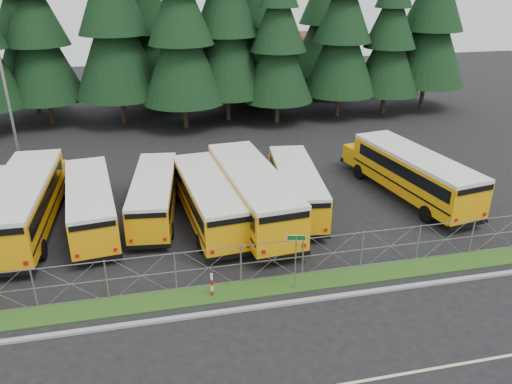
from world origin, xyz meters
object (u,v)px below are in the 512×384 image
Objects in this scene: bus_3 at (155,196)px; light_standard at (7,97)px; bus_1 at (27,205)px; bus_2 at (91,204)px; street_sign at (296,250)px; bus_4 at (207,200)px; striped_bollard at (212,285)px; bus_east at (410,175)px; bus_6 at (295,188)px; bus_5 at (250,194)px.

light_standard is (-9.19, 9.04, 4.21)m from bus_3.
bus_2 is at bearing -3.44° from bus_1.
street_sign is at bearing -32.56° from bus_1.
bus_3 is at bearing 146.98° from bus_4.
bus_3 is at bearing 103.84° from striped_bollard.
light_standard is at bearing 130.02° from street_sign.
light_standard is at bearing 133.33° from bus_4.
bus_3 is 3.29m from bus_4.
bus_4 is 3.81× the size of street_sign.
street_sign is at bearing -48.35° from bus_2.
light_standard reaches higher than bus_east.
bus_2 is at bearing -173.50° from bus_6.
bus_1 is at bearing 137.17° from striped_bollard.
bus_2 is 0.89× the size of bus_east.
bus_1 is 1.18× the size of light_standard.
bus_5 reaches higher than striped_bollard.
bus_east is at bearing -7.41° from bus_2.
bus_1 is 9.98× the size of striped_bollard.
striped_bollard is at bearing -159.24° from bus_east.
bus_1 is 9.96m from bus_4.
bus_3 is 0.97× the size of light_standard.
bus_2 is 9.02m from bus_5.
bus_2 is 11.93m from bus_6.
bus_1 is 10.36m from light_standard.
street_sign is (12.89, -8.68, 0.46)m from bus_1.
bus_4 is at bearing -15.13° from bus_2.
bus_2 reaches higher than bus_6.
bus_3 is 0.81× the size of bus_5.
bus_east is at bearing 4.00° from bus_3.
bus_4 is 8.93× the size of striped_bollard.
street_sign is at bearing -149.93° from bus_east.
bus_4 is 1.06× the size of light_standard.
bus_4 is at bearing 112.01° from street_sign.
bus_east is (10.52, 0.84, -0.07)m from bus_5.
bus_2 is 1.02× the size of bus_6.
bus_1 is 1.16× the size of bus_2.
bus_5 is (12.36, -1.31, 0.02)m from bus_1.
light_standard is (-11.34, 17.77, 4.90)m from striped_bollard.
striped_bollard is (-3.77, 0.23, -1.43)m from street_sign.
bus_east is 1.15× the size of light_standard.
bus_2 is 12.68m from street_sign.
bus_2 reaches higher than bus_3.
bus_3 is 15.93m from bus_east.
bus_1 is 1.03× the size of bus_east.
bus_4 reaches higher than striped_bollard.
bus_3 is at bearing 167.94° from bus_east.
bus_2 is at bearing 170.12° from bus_east.
street_sign is (-9.99, -8.20, 0.51)m from bus_east.
striped_bollard is (-0.76, -7.22, -0.80)m from bus_4.
bus_4 is 16.57m from light_standard.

